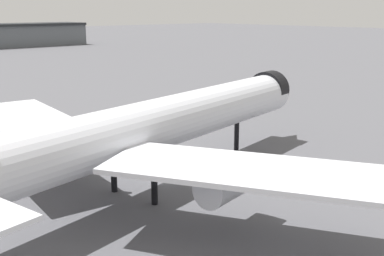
{
  "coord_description": "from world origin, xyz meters",
  "views": [
    {
      "loc": [
        -33.35,
        -40.3,
        18.75
      ],
      "look_at": [
        3.19,
        -0.6,
        5.38
      ],
      "focal_mm": 44.93,
      "sensor_mm": 36.0,
      "label": 1
    }
  ],
  "objects": [
    {
      "name": "ground",
      "position": [
        0.0,
        0.0,
        0.0
      ],
      "size": [
        900.0,
        900.0,
        0.0
      ],
      "primitive_type": "plane",
      "color": "#56565B"
    },
    {
      "name": "service_truck_front",
      "position": [
        21.27,
        25.46,
        1.59
      ],
      "size": [
        5.19,
        5.76,
        3.0
      ],
      "rotation": [
        0.0,
        0.0,
        2.23
      ],
      "color": "black",
      "rests_on": "ground"
    },
    {
      "name": "airliner_near_gate",
      "position": [
        -4.39,
        -2.01,
        6.87
      ],
      "size": [
        60.04,
        54.2,
        15.61
      ],
      "rotation": [
        0.0,
        0.0,
        0.18
      ],
      "color": "silver",
      "rests_on": "ground"
    }
  ]
}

